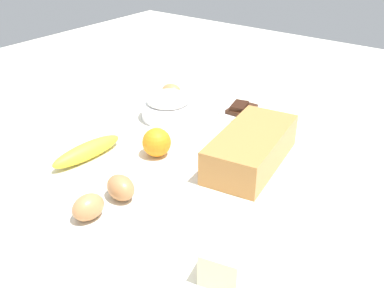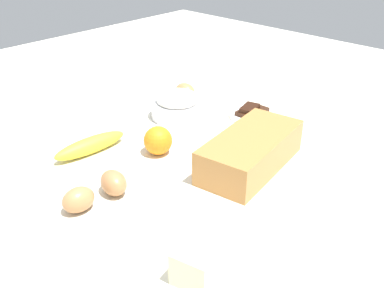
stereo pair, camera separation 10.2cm
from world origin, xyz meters
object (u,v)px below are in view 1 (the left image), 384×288
at_px(flour_bowl, 168,106).
at_px(butter_block, 226,258).
at_px(egg_loose, 121,188).
at_px(egg_near_butter, 88,207).
at_px(banana, 87,151).
at_px(egg_beside_bowl, 171,92).
at_px(chocolate_plate, 241,111).
at_px(loaf_pan, 251,147).
at_px(orange_fruit, 157,142).

bearing_deg(flour_bowl, butter_block, 48.39).
relative_size(butter_block, egg_loose, 1.30).
height_order(butter_block, egg_near_butter, butter_block).
distance_m(banana, egg_loose, 0.19).
bearing_deg(egg_beside_bowl, butter_block, 46.06).
xyz_separation_m(egg_near_butter, chocolate_plate, (-0.59, -0.01, -0.01)).
bearing_deg(banana, loaf_pan, 123.58).
bearing_deg(egg_beside_bowl, flour_bowl, 35.03).
bearing_deg(butter_block, loaf_pan, -156.24).
distance_m(banana, egg_beside_bowl, 0.40).
xyz_separation_m(loaf_pan, chocolate_plate, (-0.22, -0.16, -0.03)).
relative_size(butter_block, chocolate_plate, 0.69).
bearing_deg(chocolate_plate, orange_fruit, -7.01).
xyz_separation_m(egg_beside_bowl, egg_loose, (0.46, 0.25, -0.00)).
height_order(orange_fruit, egg_near_butter, orange_fruit).
bearing_deg(loaf_pan, chocolate_plate, -152.88).
bearing_deg(orange_fruit, egg_beside_bowl, -146.70).
xyz_separation_m(loaf_pan, orange_fruit, (0.10, -0.20, -0.01)).
relative_size(egg_beside_bowl, chocolate_plate, 0.51).
relative_size(loaf_pan, chocolate_plate, 2.28).
xyz_separation_m(banana, chocolate_plate, (-0.43, 0.16, -0.01)).
bearing_deg(butter_block, orange_fruit, -123.28).
distance_m(loaf_pan, chocolate_plate, 0.27).
xyz_separation_m(butter_block, egg_beside_bowl, (-0.51, -0.53, -0.00)).
relative_size(flour_bowl, chocolate_plate, 1.14).
bearing_deg(banana, egg_near_butter, 49.25).
relative_size(egg_loose, chocolate_plate, 0.53).
height_order(flour_bowl, egg_loose, flour_bowl).
bearing_deg(egg_beside_bowl, egg_near_butter, 23.82).
bearing_deg(chocolate_plate, butter_block, 28.86).
height_order(flour_bowl, egg_near_butter, flour_bowl).
distance_m(loaf_pan, egg_near_butter, 0.39).
height_order(egg_near_butter, egg_loose, egg_loose).
distance_m(loaf_pan, flour_bowl, 0.32).
relative_size(flour_bowl, orange_fruit, 2.14).
bearing_deg(flour_bowl, chocolate_plate, 132.99).
relative_size(loaf_pan, flour_bowl, 2.00).
distance_m(orange_fruit, egg_loose, 0.19).
distance_m(loaf_pan, egg_beside_bowl, 0.43).
bearing_deg(chocolate_plate, loaf_pan, 35.55).
distance_m(flour_bowl, egg_beside_bowl, 0.13).
bearing_deg(orange_fruit, flour_bowl, -147.75).
bearing_deg(banana, chocolate_plate, 159.60).
relative_size(orange_fruit, egg_beside_bowl, 1.06).
bearing_deg(flour_bowl, orange_fruit, 32.25).
bearing_deg(loaf_pan, orange_fruit, -71.21).
height_order(flour_bowl, egg_beside_bowl, flour_bowl).
distance_m(flour_bowl, chocolate_plate, 0.21).
bearing_deg(loaf_pan, egg_beside_bowl, -123.95).
xyz_separation_m(flour_bowl, chocolate_plate, (-0.14, 0.15, -0.03)).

